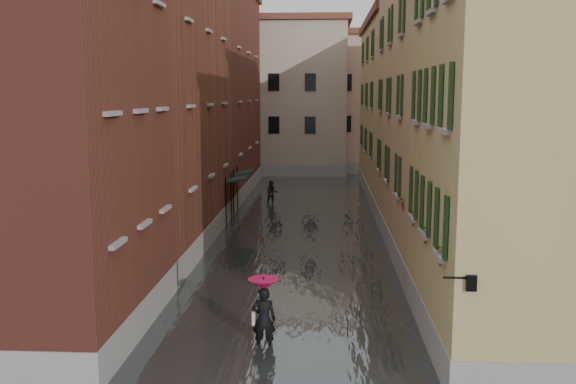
# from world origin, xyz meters

# --- Properties ---
(ground) EXTENTS (120.00, 120.00, 0.00)m
(ground) POSITION_xyz_m (0.00, 0.00, 0.00)
(ground) COLOR #4F4F52
(ground) RESTS_ON ground
(floodwater) EXTENTS (10.00, 60.00, 0.20)m
(floodwater) POSITION_xyz_m (0.00, 13.00, 0.10)
(floodwater) COLOR #484E4F
(floodwater) RESTS_ON ground
(building_left_near) EXTENTS (6.00, 8.00, 13.00)m
(building_left_near) POSITION_xyz_m (-7.00, -2.00, 6.50)
(building_left_near) COLOR brown
(building_left_near) RESTS_ON ground
(building_left_mid) EXTENTS (6.00, 14.00, 12.50)m
(building_left_mid) POSITION_xyz_m (-7.00, 9.00, 6.25)
(building_left_mid) COLOR brown
(building_left_mid) RESTS_ON ground
(building_left_far) EXTENTS (6.00, 16.00, 14.00)m
(building_left_far) POSITION_xyz_m (-7.00, 24.00, 7.00)
(building_left_far) COLOR brown
(building_left_far) RESTS_ON ground
(building_right_near) EXTENTS (6.00, 8.00, 11.50)m
(building_right_near) POSITION_xyz_m (7.00, -2.00, 5.75)
(building_right_near) COLOR tan
(building_right_near) RESTS_ON ground
(building_right_mid) EXTENTS (6.00, 14.00, 13.00)m
(building_right_mid) POSITION_xyz_m (7.00, 9.00, 6.50)
(building_right_mid) COLOR tan
(building_right_mid) RESTS_ON ground
(building_right_far) EXTENTS (6.00, 16.00, 11.50)m
(building_right_far) POSITION_xyz_m (7.00, 24.00, 5.75)
(building_right_far) COLOR tan
(building_right_far) RESTS_ON ground
(building_end_cream) EXTENTS (12.00, 9.00, 13.00)m
(building_end_cream) POSITION_xyz_m (-3.00, 38.00, 6.50)
(building_end_cream) COLOR #B0A78C
(building_end_cream) RESTS_ON ground
(building_end_pink) EXTENTS (10.00, 9.00, 12.00)m
(building_end_pink) POSITION_xyz_m (6.00, 40.00, 6.00)
(building_end_pink) COLOR tan
(building_end_pink) RESTS_ON ground
(awning_near) EXTENTS (1.09, 2.91, 2.80)m
(awning_near) POSITION_xyz_m (-3.49, 14.57, 2.46)
(awning_near) COLOR black
(awning_near) RESTS_ON ground
(awning_far) EXTENTS (1.09, 2.72, 2.80)m
(awning_far) POSITION_xyz_m (-3.49, 16.38, 2.46)
(awning_far) COLOR black
(awning_far) RESTS_ON ground
(wall_lantern) EXTENTS (0.71, 0.22, 0.35)m
(wall_lantern) POSITION_xyz_m (4.33, -6.00, 3.01)
(wall_lantern) COLOR black
(wall_lantern) RESTS_ON ground
(window_planters) EXTENTS (0.59, 8.17, 0.84)m
(window_planters) POSITION_xyz_m (4.12, -0.72, 3.51)
(window_planters) COLOR brown
(window_planters) RESTS_ON ground
(pedestrian_main) EXTENTS (0.89, 0.89, 2.06)m
(pedestrian_main) POSITION_xyz_m (-0.47, -2.82, 1.21)
(pedestrian_main) COLOR black
(pedestrian_main) RESTS_ON ground
(pedestrian_far) EXTENTS (0.90, 0.76, 1.65)m
(pedestrian_far) POSITION_xyz_m (-2.13, 20.39, 0.82)
(pedestrian_far) COLOR black
(pedestrian_far) RESTS_ON ground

